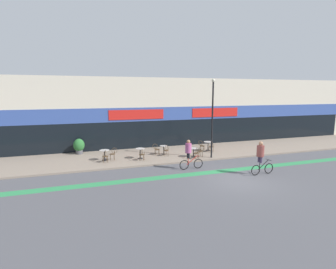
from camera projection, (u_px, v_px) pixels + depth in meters
name	position (u px, v px, depth m)	size (l,w,h in m)	color
ground_plane	(238.00, 181.00, 15.11)	(120.00, 120.00, 0.00)	#4C4C51
sidewalk_slab	(189.00, 152.00, 21.89)	(40.00, 5.50, 0.12)	gray
storefront_facade	(171.00, 112.00, 25.81)	(40.00, 4.06, 6.33)	beige
bike_lane_stripe	(221.00, 171.00, 16.91)	(36.00, 0.70, 0.01)	#2D844C
bistro_table_0	(104.00, 153.00, 19.01)	(0.71, 0.71, 0.78)	black
bistro_table_1	(140.00, 151.00, 19.56)	(0.69, 0.69, 0.78)	black
bistro_table_2	(164.00, 148.00, 20.92)	(0.61, 0.61, 0.71)	black
bistro_table_3	(193.00, 151.00, 19.97)	(0.69, 0.69, 0.71)	black
bistro_table_4	(208.00, 144.00, 22.27)	(0.75, 0.75, 0.76)	black
cafe_chair_0_near	(105.00, 155.00, 18.43)	(0.44, 0.59, 0.90)	#4C3823
cafe_chair_0_side	(113.00, 153.00, 19.21)	(0.59, 0.42, 0.90)	#4C3823
cafe_chair_1_near	(142.00, 154.00, 18.98)	(0.45, 0.60, 0.90)	#4C3823
cafe_chair_2_near	(166.00, 150.00, 20.33)	(0.44, 0.59, 0.90)	#4C3823
cafe_chair_2_side	(156.00, 148.00, 20.72)	(0.58, 0.41, 0.90)	#4C3823
cafe_chair_3_near	(197.00, 152.00, 19.39)	(0.42, 0.59, 0.90)	#4C3823
cafe_chair_3_side	(201.00, 150.00, 20.17)	(0.58, 0.41, 0.90)	#4C3823
cafe_chair_4_near	(211.00, 146.00, 21.69)	(0.44, 0.59, 0.90)	#4C3823
cafe_chair_4_side	(201.00, 145.00, 22.09)	(0.60, 0.45, 0.90)	#4C3823
planter_pot	(79.00, 146.00, 21.02)	(0.86, 0.86, 1.24)	#4C4C51
lamp_post	(212.00, 113.00, 19.42)	(0.26, 0.26, 5.90)	black
cyclist_0	(189.00, 152.00, 17.16)	(1.67, 0.48, 1.99)	black
cyclist_1	(261.00, 155.00, 15.99)	(1.68, 0.51, 2.10)	black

